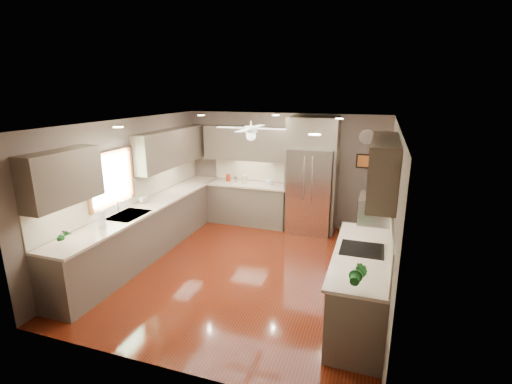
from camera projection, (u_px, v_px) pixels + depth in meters
The scene contains 27 objects.
floor at pixel (246, 269), 6.40m from camera, with size 5.00×5.00×0.00m, color #431409.
ceiling at pixel (244, 122), 5.73m from camera, with size 5.00×5.00×0.00m, color white.
wall_back at pixel (283, 169), 8.34m from camera, with size 4.50×4.50×0.00m, color brown.
wall_front at pixel (161, 266), 3.78m from camera, with size 4.50×4.50×0.00m, color brown.
wall_left at pixel (129, 188), 6.75m from camera, with size 5.00×5.00×0.00m, color brown.
wall_right at pixel (391, 214), 5.37m from camera, with size 5.00×5.00×0.00m, color brown.
canister_a at pixel (228, 178), 8.57m from camera, with size 0.10×0.10×0.16m, color maroon.
canister_b at pixel (236, 179), 8.47m from camera, with size 0.09×0.09×0.14m, color silver.
canister_c at pixel (244, 179), 8.38m from camera, with size 0.12×0.12×0.20m, color #B6B488.
soap_bottle at pixel (144, 199), 6.89m from camera, with size 0.08×0.08×0.18m, color white.
potted_plant_left at pixel (63, 235), 5.02m from camera, with size 0.15×0.10×0.29m, color #1B6022.
potted_plant_right at pixel (358, 275), 3.90m from camera, with size 0.18×0.15×0.33m, color #1B6022.
bowl at pixel (269, 184), 8.25m from camera, with size 0.21×0.21×0.05m, color #B6B488.
left_run at pixel (151, 227), 7.00m from camera, with size 0.65×4.70×1.45m.
back_run at pixel (249, 203), 8.50m from camera, with size 1.85×0.65×1.45m.
uppers at pixel (220, 153), 6.77m from camera, with size 4.50×4.70×0.95m.
window at pixel (111, 179), 6.21m from camera, with size 0.05×1.12×0.92m.
sink at pixel (129, 217), 6.29m from camera, with size 0.50×0.70×0.32m.
refrigerator at pixel (311, 178), 7.83m from camera, with size 1.06×0.75×2.45m.
right_run at pixel (360, 284), 4.94m from camera, with size 0.70×2.20×1.45m.
microwave at pixel (375, 208), 4.88m from camera, with size 0.43×0.55×0.34m.
ceiling_fan at pixel (251, 131), 6.05m from camera, with size 1.18×1.18×0.32m.
recessed_lights at pixel (251, 121), 6.11m from camera, with size 2.84×3.14×0.01m.
wall_clock at pixel (367, 137), 7.58m from camera, with size 0.30×0.03×0.30m.
framed_print at pixel (365, 161), 7.71m from camera, with size 0.36×0.03×0.30m.
stool at pixel (352, 236), 7.21m from camera, with size 0.53×0.53×0.49m.
paper_towel at pixel (101, 219), 5.66m from camera, with size 0.12×0.12×0.29m.
Camera 1 is at (2.02, -5.45, 2.99)m, focal length 26.00 mm.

